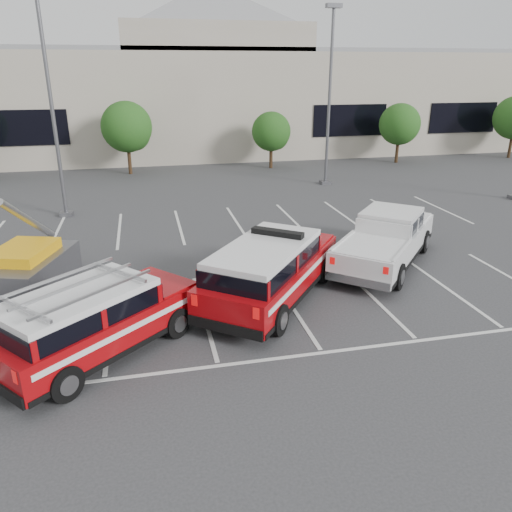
{
  "coord_description": "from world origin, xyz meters",
  "views": [
    {
      "loc": [
        -4.12,
        -13.29,
        6.86
      ],
      "look_at": [
        -0.72,
        1.69,
        1.05
      ],
      "focal_mm": 35.0,
      "sensor_mm": 36.0,
      "label": 1
    }
  ],
  "objects_px": {
    "tree_right": "(400,126)",
    "light_pole_left": "(52,107)",
    "white_pickup": "(385,244)",
    "utility_rig": "(22,270)",
    "tree_mid_right": "(272,133)",
    "light_pole_mid": "(329,98)",
    "fire_chief_suv": "(270,274)",
    "tree_mid_left": "(128,129)",
    "ladder_suv": "(96,325)",
    "convention_building": "(189,94)"
  },
  "relations": [
    {
      "from": "fire_chief_suv",
      "to": "tree_mid_left",
      "type": "bearing_deg",
      "value": 139.19
    },
    {
      "from": "tree_right",
      "to": "white_pickup",
      "type": "height_order",
      "value": "tree_right"
    },
    {
      "from": "light_pole_left",
      "to": "utility_rig",
      "type": "relative_size",
      "value": 2.51
    },
    {
      "from": "fire_chief_suv",
      "to": "ladder_suv",
      "type": "distance_m",
      "value": 5.45
    },
    {
      "from": "tree_mid_right",
      "to": "white_pickup",
      "type": "height_order",
      "value": "tree_mid_right"
    },
    {
      "from": "white_pickup",
      "to": "utility_rig",
      "type": "relative_size",
      "value": 1.51
    },
    {
      "from": "tree_mid_right",
      "to": "tree_right",
      "type": "relative_size",
      "value": 0.9
    },
    {
      "from": "light_pole_left",
      "to": "fire_chief_suv",
      "type": "distance_m",
      "value": 14.41
    },
    {
      "from": "tree_mid_right",
      "to": "white_pickup",
      "type": "bearing_deg",
      "value": -92.1
    },
    {
      "from": "fire_chief_suv",
      "to": "tree_mid_right",
      "type": "bearing_deg",
      "value": 113.15
    },
    {
      "from": "tree_right",
      "to": "light_pole_left",
      "type": "height_order",
      "value": "light_pole_left"
    },
    {
      "from": "tree_mid_right",
      "to": "ladder_suv",
      "type": "bearing_deg",
      "value": -114.28
    },
    {
      "from": "tree_mid_right",
      "to": "utility_rig",
      "type": "distance_m",
      "value": 23.2
    },
    {
      "from": "fire_chief_suv",
      "to": "utility_rig",
      "type": "distance_m",
      "value": 8.2
    },
    {
      "from": "tree_mid_left",
      "to": "ladder_suv",
      "type": "height_order",
      "value": "tree_mid_left"
    },
    {
      "from": "tree_right",
      "to": "ladder_suv",
      "type": "distance_m",
      "value": 31.49
    },
    {
      "from": "tree_mid_right",
      "to": "tree_right",
      "type": "xyz_separation_m",
      "value": [
        10.0,
        0.0,
        0.27
      ]
    },
    {
      "from": "tree_mid_left",
      "to": "white_pickup",
      "type": "xyz_separation_m",
      "value": [
        9.29,
        -19.47,
        -2.27
      ]
    },
    {
      "from": "tree_mid_right",
      "to": "utility_rig",
      "type": "bearing_deg",
      "value": -125.31
    },
    {
      "from": "tree_mid_left",
      "to": "tree_right",
      "type": "bearing_deg",
      "value": -0.0
    },
    {
      "from": "ladder_suv",
      "to": "tree_mid_right",
      "type": "bearing_deg",
      "value": 114.6
    },
    {
      "from": "white_pickup",
      "to": "ladder_suv",
      "type": "distance_m",
      "value": 10.81
    },
    {
      "from": "convention_building",
      "to": "tree_mid_left",
      "type": "distance_m",
      "value": 11.19
    },
    {
      "from": "light_pole_left",
      "to": "white_pickup",
      "type": "xyz_separation_m",
      "value": [
        12.38,
        -9.43,
        -4.42
      ]
    },
    {
      "from": "light_pole_mid",
      "to": "utility_rig",
      "type": "bearing_deg",
      "value": -139.99
    },
    {
      "from": "tree_right",
      "to": "light_pole_left",
      "type": "bearing_deg",
      "value": -156.49
    },
    {
      "from": "light_pole_mid",
      "to": "fire_chief_suv",
      "type": "bearing_deg",
      "value": -115.88
    },
    {
      "from": "tree_mid_right",
      "to": "fire_chief_suv",
      "type": "distance_m",
      "value": 22.39
    },
    {
      "from": "convention_building",
      "to": "ladder_suv",
      "type": "relative_size",
      "value": 11.09
    },
    {
      "from": "light_pole_mid",
      "to": "white_pickup",
      "type": "relative_size",
      "value": 1.67
    },
    {
      "from": "convention_building",
      "to": "light_pole_left",
      "type": "relative_size",
      "value": 5.86
    },
    {
      "from": "tree_mid_right",
      "to": "convention_building",
      "type": "bearing_deg",
      "value": 116.57
    },
    {
      "from": "tree_right",
      "to": "white_pickup",
      "type": "bearing_deg",
      "value": -118.82
    },
    {
      "from": "white_pickup",
      "to": "ladder_suv",
      "type": "relative_size",
      "value": 1.14
    },
    {
      "from": "tree_mid_right",
      "to": "ladder_suv",
      "type": "relative_size",
      "value": 0.74
    },
    {
      "from": "utility_rig",
      "to": "white_pickup",
      "type": "bearing_deg",
      "value": 15.09
    },
    {
      "from": "tree_mid_right",
      "to": "light_pole_mid",
      "type": "relative_size",
      "value": 0.39
    },
    {
      "from": "white_pickup",
      "to": "tree_mid_right",
      "type": "bearing_deg",
      "value": 129.63
    },
    {
      "from": "tree_mid_right",
      "to": "fire_chief_suv",
      "type": "bearing_deg",
      "value": -104.63
    },
    {
      "from": "tree_mid_left",
      "to": "utility_rig",
      "type": "bearing_deg",
      "value": -100.11
    },
    {
      "from": "convention_building",
      "to": "fire_chief_suv",
      "type": "height_order",
      "value": "convention_building"
    },
    {
      "from": "light_pole_mid",
      "to": "white_pickup",
      "type": "bearing_deg",
      "value": -101.05
    },
    {
      "from": "white_pickup",
      "to": "tree_right",
      "type": "bearing_deg",
      "value": 102.91
    },
    {
      "from": "tree_mid_left",
      "to": "utility_rig",
      "type": "height_order",
      "value": "tree_mid_left"
    },
    {
      "from": "light_pole_mid",
      "to": "tree_mid_right",
      "type": "bearing_deg",
      "value": 107.52
    },
    {
      "from": "tree_mid_left",
      "to": "ladder_suv",
      "type": "bearing_deg",
      "value": -91.64
    },
    {
      "from": "light_pole_mid",
      "to": "ladder_suv",
      "type": "distance_m",
      "value": 22.09
    },
    {
      "from": "utility_rig",
      "to": "convention_building",
      "type": "bearing_deg",
      "value": 91.4
    },
    {
      "from": "light_pole_left",
      "to": "utility_rig",
      "type": "distance_m",
      "value": 9.93
    },
    {
      "from": "tree_mid_left",
      "to": "ladder_suv",
      "type": "xyz_separation_m",
      "value": [
        -0.68,
        -23.67,
        -2.2
      ]
    }
  ]
}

